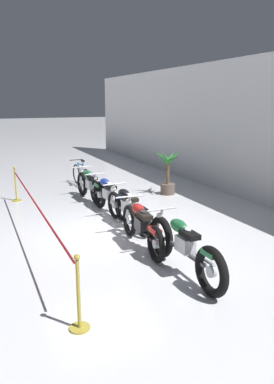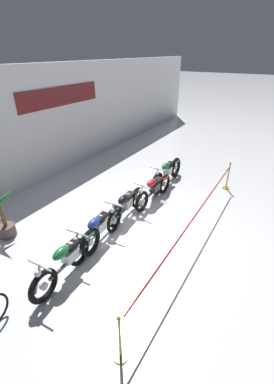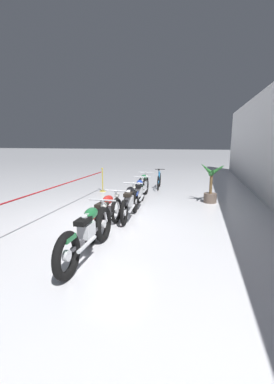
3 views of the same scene
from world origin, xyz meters
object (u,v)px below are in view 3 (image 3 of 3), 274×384
motorcycle_blue_1 (139,193)px  bicycle (159,181)px  motorcycle_black_2 (129,202)px  potted_palm_left_of_row (211,183)px  motorcycle_green_0 (143,186)px  motorcycle_red_3 (105,214)px  stanchion_far_left (79,184)px  motorcycle_green_4 (88,233)px

motorcycle_blue_1 → bicycle: bicycle is taller
motorcycle_black_2 → potted_palm_left_of_row: potted_palm_left_of_row is taller
bicycle → potted_palm_left_of_row: potted_palm_left_of_row is taller
motorcycle_green_0 → potted_palm_left_of_row: (0.16, 2.54, 0.24)m
motorcycle_blue_1 → potted_palm_left_of_row: size_ratio=1.59×
motorcycle_red_3 → motorcycle_black_2: bearing=169.6°
potted_palm_left_of_row → motorcycle_black_2: bearing=-44.8°
motorcycle_black_2 → stanchion_far_left: stanchion_far_left is taller
motorcycle_black_2 → potted_palm_left_of_row: bearing=135.2°
motorcycle_black_2 → potted_palm_left_of_row: (-2.42, 2.40, 0.24)m
motorcycle_blue_1 → motorcycle_red_3: bearing=-4.9°
motorcycle_green_0 → potted_palm_left_of_row: potted_palm_left_of_row is taller
potted_palm_left_of_row → stanchion_far_left: (1.21, -4.57, -0.01)m
motorcycle_green_0 → stanchion_far_left: 2.46m
motorcycle_black_2 → motorcycle_red_3: (1.35, -0.25, -0.00)m
motorcycle_blue_1 → motorcycle_red_3: size_ratio=1.09×
motorcycle_red_3 → motorcycle_green_4: motorcycle_green_4 is taller
motorcycle_green_0 → stanchion_far_left: bearing=-55.9°
motorcycle_black_2 → motorcycle_green_4: motorcycle_green_4 is taller
motorcycle_blue_1 → motorcycle_black_2: size_ratio=1.10×
bicycle → stanchion_far_left: (3.52, -2.34, 0.32)m
motorcycle_green_4 → potted_palm_left_of_row: (-5.15, 2.49, 0.23)m
motorcycle_green_4 → stanchion_far_left: 4.46m
motorcycle_green_0 → motorcycle_black_2: size_ratio=1.06×
motorcycle_green_0 → motorcycle_red_3: motorcycle_green_0 is taller
bicycle → motorcycle_blue_1: bearing=-3.2°
motorcycle_black_2 → bicycle: (-4.73, 0.17, -0.10)m
motorcycle_black_2 → motorcycle_red_3: size_ratio=0.99×
motorcycle_red_3 → motorcycle_blue_1: bearing=175.1°
stanchion_far_left → motorcycle_green_0: bearing=124.1°
motorcycle_red_3 → motorcycle_green_4: (1.39, 0.16, 0.02)m
motorcycle_black_2 → motorcycle_blue_1: bearing=-179.3°
motorcycle_green_4 → stanchion_far_left: size_ratio=0.35×
motorcycle_red_3 → bicycle: bearing=176.0°
motorcycle_blue_1 → potted_palm_left_of_row: (-1.06, 2.42, 0.25)m
motorcycle_blue_1 → stanchion_far_left: stanchion_far_left is taller
motorcycle_black_2 → stanchion_far_left: bearing=-119.2°
motorcycle_green_4 → motorcycle_red_3: bearing=-173.3°
motorcycle_blue_1 → motorcycle_black_2: 1.35m
motorcycle_black_2 → bicycle: bicycle is taller
bicycle → potted_palm_left_of_row: bearing=44.0°
motorcycle_green_4 → potted_palm_left_of_row: bearing=154.2°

